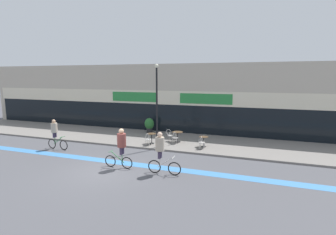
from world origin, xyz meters
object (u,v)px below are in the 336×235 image
cyclist_2 (121,145)px  planter_pot (149,125)px  cyclist_1 (161,150)px  cafe_chair_1_near (175,137)px  bistro_table_2 (204,140)px  cafe_chair_2_near (202,142)px  cafe_chair_1_side (170,134)px  cafe_chair_0_near (148,138)px  bistro_table_1 (178,135)px  lamp_post (157,101)px  bistro_table_0 (152,136)px  cyclist_0 (55,132)px

cyclist_2 → planter_pot: bearing=-77.6°
cyclist_1 → cafe_chair_1_near: bearing=99.1°
bistro_table_2 → cafe_chair_2_near: bearing=-90.1°
cafe_chair_1_side → planter_pot: bearing=141.0°
cafe_chair_0_near → cafe_chair_1_side: (1.01, 1.72, 0.00)m
bistro_table_1 → lamp_post: 3.39m
bistro_table_0 → cyclist_2: cyclist_2 is taller
cafe_chair_0_near → lamp_post: lamp_post is taller
bistro_table_1 → cafe_chair_0_near: 2.37m
cafe_chair_1_side → planter_pot: planter_pot is taller
bistro_table_2 → cafe_chair_0_near: size_ratio=0.79×
bistro_table_0 → cafe_chair_1_side: size_ratio=0.83×
cafe_chair_0_near → cyclist_2: cyclist_2 is taller
cyclist_1 → cyclist_2: 2.33m
bistro_table_0 → planter_pot: (-1.69, 3.44, 0.17)m
bistro_table_1 → cyclist_0: cyclist_0 is taller
cafe_chair_0_near → lamp_post: size_ratio=0.16×
bistro_table_0 → bistro_table_2: 3.76m
bistro_table_2 → cafe_chair_2_near: (-0.00, -0.63, 0.01)m
cafe_chair_1_near → cafe_chair_2_near: 2.22m
cafe_chair_0_near → bistro_table_1: bearing=-38.1°
bistro_table_1 → cafe_chair_1_near: bearing=-90.5°
cafe_chair_2_near → lamp_post: lamp_post is taller
bistro_table_1 → cafe_chair_2_near: cafe_chair_2_near is taller
bistro_table_0 → cafe_chair_2_near: cafe_chair_2_near is taller
bistro_table_2 → cyclist_2: cyclist_2 is taller
bistro_table_0 → cafe_chair_1_near: cafe_chair_1_near is taller
cafe_chair_1_near → lamp_post: (-0.87, -1.27, 2.71)m
bistro_table_0 → cyclist_1: (2.69, -5.06, 0.63)m
bistro_table_1 → planter_pot: size_ratio=0.62×
cyclist_1 → cyclist_2: bearing=176.6°
bistro_table_1 → cyclist_2: bearing=-101.7°
planter_pot → cyclist_0: (-4.11, -6.59, 0.37)m
cyclist_1 → bistro_table_2: bearing=77.3°
bistro_table_2 → cyclist_1: bearing=-100.8°
bistro_table_0 → lamp_post: bearing=-46.9°
planter_pot → lamp_post: size_ratio=0.22×
cafe_chair_1_near → cyclist_1: size_ratio=0.41×
bistro_table_2 → cafe_chair_0_near: bearing=-164.6°
bistro_table_0 → cafe_chair_2_near: (3.74, -0.22, -0.01)m
cyclist_1 → cyclist_2: size_ratio=0.99×
bistro_table_2 → planter_pot: bearing=150.8°
cafe_chair_0_near → lamp_post: 2.82m
cafe_chair_1_near → bistro_table_0: bearing=109.8°
cafe_chair_1_side → cyclist_1: 6.42m
cafe_chair_1_near → cyclist_2: (-1.25, -5.47, 0.68)m
bistro_table_0 → cyclist_2: (0.37, -5.00, 0.67)m
cafe_chair_0_near → planter_pot: size_ratio=0.71×
cafe_chair_2_near → cyclist_2: (-3.37, -4.78, 0.68)m
planter_pot → lamp_post: (2.45, -4.24, 2.53)m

